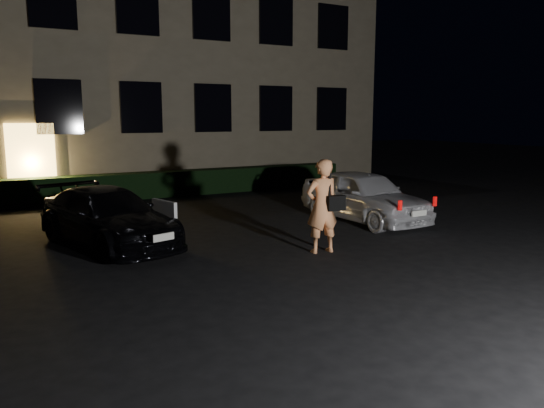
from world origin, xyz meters
TOP-DOWN VIEW (x-y plane):
  - ground at (0.00, 0.00)m, footprint 80.00×80.00m
  - building at (-0.00, 14.99)m, footprint 20.00×8.11m
  - hedge at (0.00, 10.50)m, footprint 15.00×0.70m
  - sedan at (-2.63, 4.31)m, footprint 2.69×4.45m
  - hatch at (3.76, 3.75)m, footprint 1.72×3.99m
  - man at (0.99, 1.59)m, footprint 0.78×0.52m

SIDE VIEW (x-z plane):
  - ground at x=0.00m, z-range 0.00..0.00m
  - hedge at x=0.00m, z-range 0.00..0.85m
  - sedan at x=-2.63m, z-range 0.00..1.21m
  - hatch at x=3.76m, z-range 0.00..1.34m
  - man at x=0.99m, z-range 0.00..1.89m
  - building at x=0.00m, z-range 0.00..12.00m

